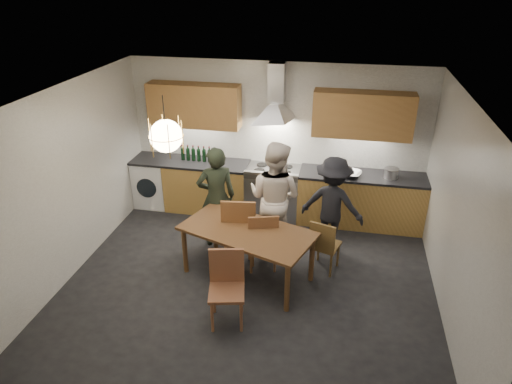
% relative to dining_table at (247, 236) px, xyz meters
% --- Properties ---
extents(ground, '(5.00, 5.00, 0.00)m').
position_rel_dining_table_xyz_m(ground, '(0.06, -0.13, -0.66)').
color(ground, black).
rests_on(ground, ground).
extents(room_shell, '(5.02, 4.52, 2.61)m').
position_rel_dining_table_xyz_m(room_shell, '(0.06, -0.13, 1.04)').
color(room_shell, silver).
rests_on(room_shell, ground).
extents(counter_run, '(5.00, 0.62, 0.90)m').
position_rel_dining_table_xyz_m(counter_run, '(0.08, 1.82, -0.21)').
color(counter_run, tan).
rests_on(counter_run, ground).
extents(range_stove, '(0.90, 0.60, 0.92)m').
position_rel_dining_table_xyz_m(range_stove, '(0.06, 1.81, -0.22)').
color(range_stove, silver).
rests_on(range_stove, ground).
extents(wall_fixtures, '(4.30, 0.54, 1.10)m').
position_rel_dining_table_xyz_m(wall_fixtures, '(0.06, 1.93, 1.21)').
color(wall_fixtures, '#B98447').
rests_on(wall_fixtures, ground).
extents(pendant_lamp, '(0.43, 0.43, 0.70)m').
position_rel_dining_table_xyz_m(pendant_lamp, '(-0.94, -0.23, 1.44)').
color(pendant_lamp, black).
rests_on(pendant_lamp, ground).
extents(dining_table, '(1.97, 1.43, 0.75)m').
position_rel_dining_table_xyz_m(dining_table, '(0.00, 0.00, 0.00)').
color(dining_table, brown).
rests_on(dining_table, ground).
extents(chair_back_left, '(0.54, 0.54, 1.07)m').
position_rel_dining_table_xyz_m(chair_back_left, '(-0.18, 0.30, -0.05)').
color(chair_back_left, brown).
rests_on(chair_back_left, ground).
extents(chair_back_mid, '(0.52, 0.52, 0.92)m').
position_rel_dining_table_xyz_m(chair_back_mid, '(0.18, 0.20, -0.14)').
color(chair_back_mid, brown).
rests_on(chair_back_mid, ground).
extents(chair_back_right, '(0.46, 0.46, 0.82)m').
position_rel_dining_table_xyz_m(chair_back_right, '(1.03, 0.31, -0.19)').
color(chair_back_right, brown).
rests_on(chair_back_right, ground).
extents(chair_front, '(0.50, 0.50, 0.94)m').
position_rel_dining_table_xyz_m(chair_front, '(-0.06, -0.87, -0.13)').
color(chair_front, brown).
rests_on(chair_front, ground).
extents(person_left, '(0.69, 0.59, 1.61)m').
position_rel_dining_table_xyz_m(person_left, '(-0.64, 0.76, 0.14)').
color(person_left, black).
rests_on(person_left, ground).
extents(person_mid, '(1.02, 0.91, 1.74)m').
position_rel_dining_table_xyz_m(person_mid, '(0.25, 0.79, 0.21)').
color(person_mid, beige).
rests_on(person_mid, ground).
extents(person_right, '(1.06, 0.74, 1.49)m').
position_rel_dining_table_xyz_m(person_right, '(1.09, 0.99, 0.08)').
color(person_right, black).
rests_on(person_right, ground).
extents(mixing_bowl, '(0.41, 0.41, 0.08)m').
position_rel_dining_table_xyz_m(mixing_bowl, '(1.33, 1.72, 0.28)').
color(mixing_bowl, silver).
rests_on(mixing_bowl, counter_run).
extents(stock_pot, '(0.25, 0.25, 0.15)m').
position_rel_dining_table_xyz_m(stock_pot, '(1.97, 1.79, 0.31)').
color(stock_pot, '#BAB9BD').
rests_on(stock_pot, counter_run).
extents(wine_bottles, '(0.55, 0.07, 0.27)m').
position_rel_dining_table_xyz_m(wine_bottles, '(-1.31, 1.86, 0.37)').
color(wine_bottles, black).
rests_on(wine_bottles, counter_run).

